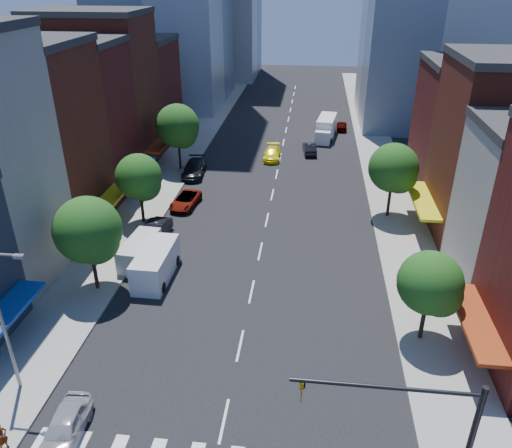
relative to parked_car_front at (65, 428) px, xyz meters
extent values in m
plane|color=black|center=(7.80, 2.00, -0.75)|extent=(220.00, 220.00, 0.00)
cube|color=gray|center=(-4.70, 42.00, -0.67)|extent=(5.00, 120.00, 0.15)
cube|color=gray|center=(20.30, 42.00, -0.67)|extent=(5.00, 120.00, 0.15)
cube|color=#581F14|center=(-13.20, 22.50, 7.25)|extent=(12.00, 9.00, 16.00)
cube|color=#501514|center=(-13.20, 31.00, 6.75)|extent=(12.00, 8.00, 15.00)
cube|color=#581F14|center=(-13.20, 39.50, 7.75)|extent=(12.00, 9.00, 17.00)
cube|color=#501514|center=(-13.20, 49.00, 5.75)|extent=(12.00, 10.00, 13.00)
cube|color=#501514|center=(28.80, 36.00, 5.75)|extent=(12.00, 10.00, 13.00)
cylinder|color=black|center=(14.80, -2.50, 7.00)|extent=(7.00, 0.16, 0.16)
imported|color=gold|center=(11.80, -2.50, 6.40)|extent=(0.22, 0.18, 1.10)
cylinder|color=slate|center=(-4.20, 3.00, 3.90)|extent=(0.20, 0.20, 9.00)
cylinder|color=slate|center=(-3.20, 3.00, 8.20)|extent=(2.00, 0.14, 0.14)
cube|color=slate|center=(-2.30, 3.00, 8.15)|extent=(0.50, 0.25, 0.18)
cylinder|color=black|center=(-3.70, 13.00, 1.36)|extent=(0.28, 0.28, 3.92)
sphere|color=#154A15|center=(-3.70, 13.00, 4.30)|extent=(4.80, 4.80, 4.80)
sphere|color=#154A15|center=(-3.10, 12.70, 3.60)|extent=(3.36, 3.36, 3.36)
cylinder|color=black|center=(-3.70, 24.00, 1.22)|extent=(0.28, 0.28, 3.64)
sphere|color=#154A15|center=(-3.70, 24.00, 3.95)|extent=(4.20, 4.20, 4.20)
sphere|color=#154A15|center=(-3.10, 23.70, 3.30)|extent=(2.94, 2.94, 2.94)
cylinder|color=black|center=(-3.70, 38.00, 1.50)|extent=(0.28, 0.28, 4.20)
sphere|color=#154A15|center=(-3.70, 38.00, 4.65)|extent=(5.00, 5.00, 5.00)
sphere|color=#154A15|center=(-3.10, 37.70, 3.90)|extent=(3.50, 3.50, 3.50)
cylinder|color=black|center=(19.30, 10.00, 1.08)|extent=(0.28, 0.28, 3.36)
sphere|color=#154A15|center=(19.30, 10.00, 3.60)|extent=(4.00, 4.00, 4.00)
sphere|color=#154A15|center=(19.90, 9.70, 3.00)|extent=(2.80, 2.80, 2.80)
cylinder|color=black|center=(19.30, 28.00, 1.36)|extent=(0.28, 0.28, 3.92)
sphere|color=#154A15|center=(19.30, 28.00, 4.30)|extent=(4.60, 4.60, 4.60)
sphere|color=#154A15|center=(19.90, 27.70, 3.60)|extent=(3.22, 3.22, 3.22)
imported|color=#A5A6AA|center=(0.00, 0.00, 0.00)|extent=(2.07, 4.50, 1.50)
imported|color=black|center=(-1.70, 20.97, 0.04)|extent=(2.19, 4.94, 1.58)
imported|color=#999999|center=(-0.64, 28.09, -0.09)|extent=(2.67, 4.94, 1.32)
imported|color=black|center=(-1.70, 36.51, 0.07)|extent=(2.69, 5.79, 1.64)
cube|color=silver|center=(0.24, 15.12, 0.45)|extent=(2.38, 5.75, 2.40)
cube|color=black|center=(0.20, 12.95, 0.79)|extent=(2.13, 1.18, 1.03)
cylinder|color=black|center=(-0.82, 13.20, -0.35)|extent=(0.30, 0.87, 0.87)
cylinder|color=black|center=(1.23, 13.16, -0.35)|extent=(0.30, 0.87, 0.87)
cylinder|color=black|center=(-0.76, 17.08, -0.35)|extent=(0.30, 0.87, 0.87)
cylinder|color=black|center=(1.30, 17.04, -0.35)|extent=(0.30, 0.87, 0.87)
cube|color=silver|center=(-1.70, 17.10, 0.27)|extent=(2.34, 5.02, 2.05)
cube|color=black|center=(-1.85, 15.25, 0.57)|extent=(1.88, 1.12, 0.88)
cylinder|color=black|center=(-2.71, 15.52, -0.41)|extent=(0.30, 0.76, 0.74)
cylinder|color=black|center=(-0.96, 15.37, -0.41)|extent=(0.30, 0.76, 0.74)
cylinder|color=black|center=(-2.43, 18.82, -0.41)|extent=(0.30, 0.76, 0.74)
cylinder|color=black|center=(-0.69, 18.67, -0.41)|extent=(0.30, 0.76, 0.74)
imported|color=#F7EB0D|center=(6.80, 43.16, -0.04)|extent=(2.01, 4.89, 1.42)
imported|color=black|center=(11.44, 45.83, -0.04)|extent=(1.98, 4.43, 1.41)
imported|color=#999999|center=(16.00, 57.07, -0.11)|extent=(1.66, 3.81, 1.28)
cube|color=white|center=(13.63, 53.07, 0.72)|extent=(3.00, 6.22, 2.94)
cube|color=white|center=(13.15, 49.61, 0.26)|extent=(2.23, 1.92, 1.84)
cylinder|color=black|center=(12.25, 50.47, -0.33)|extent=(0.39, 0.86, 0.83)
cylinder|color=black|center=(14.25, 50.20, -0.33)|extent=(0.39, 0.86, 0.83)
cylinder|color=black|center=(12.82, 54.57, -0.33)|extent=(0.39, 0.86, 0.83)
cylinder|color=black|center=(14.82, 54.29, -0.33)|extent=(0.39, 0.86, 0.83)
imported|color=#999999|center=(-2.70, -1.06, 0.22)|extent=(0.58, 0.70, 1.63)
imported|color=#999999|center=(-6.53, 16.74, 0.36)|extent=(0.74, 0.95, 1.91)
camera|label=1|loc=(11.66, -16.48, 20.70)|focal=35.00mm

